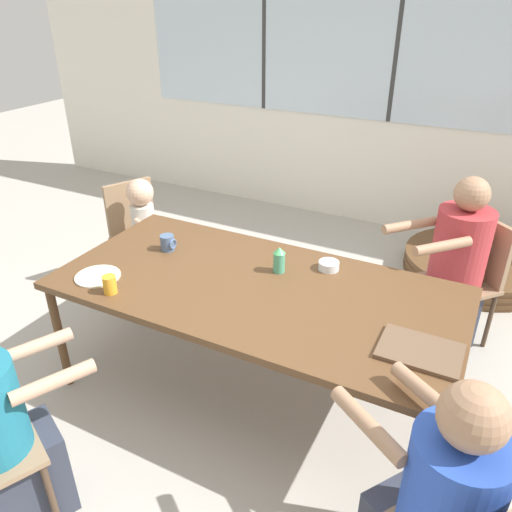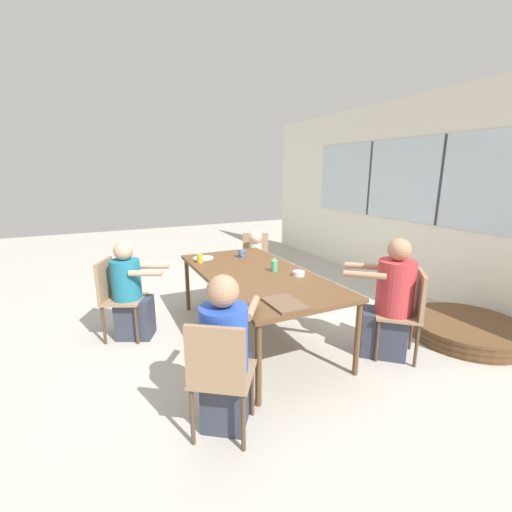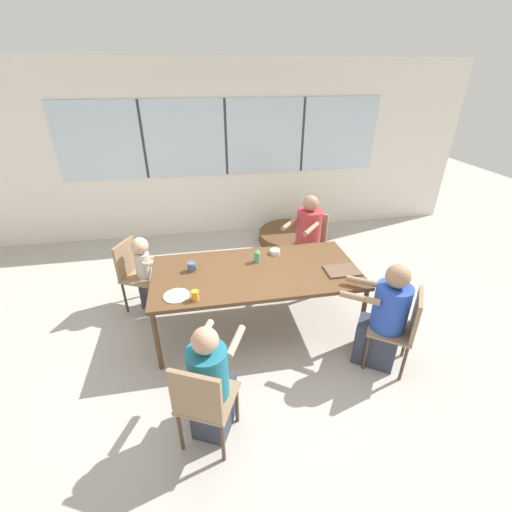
{
  "view_description": "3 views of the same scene",
  "coord_description": "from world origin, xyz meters",
  "px_view_note": "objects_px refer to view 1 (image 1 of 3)",
  "views": [
    {
      "loc": [
        1.05,
        -2.04,
        2.14
      ],
      "look_at": [
        0.0,
        0.0,
        0.91
      ],
      "focal_mm": 35.0,
      "sensor_mm": 36.0,
      "label": 1
    },
    {
      "loc": [
        3.11,
        -1.49,
        1.77
      ],
      "look_at": [
        0.0,
        0.0,
        0.91
      ],
      "focal_mm": 24.0,
      "sensor_mm": 36.0,
      "label": 2
    },
    {
      "loc": [
        -0.56,
        -3.07,
        2.61
      ],
      "look_at": [
        0.0,
        0.0,
        0.91
      ],
      "focal_mm": 24.0,
      "sensor_mm": 36.0,
      "label": 3
    }
  ],
  "objects_px": {
    "folded_table_stack": "(475,265)",
    "person_woman_green_shirt": "(450,274)",
    "chair_for_woman_green_shirt": "(471,270)",
    "coffee_mug": "(168,243)",
    "juice_glass": "(110,285)",
    "sippy_cup": "(279,259)",
    "bowl_white_shallow": "(329,266)",
    "person_man_teal_shirt": "(3,438)",
    "person_toddler": "(146,238)",
    "chair_for_toddler": "(137,228)"
  },
  "relations": [
    {
      "from": "person_woman_green_shirt",
      "to": "person_man_teal_shirt",
      "type": "bearing_deg",
      "value": 98.41
    },
    {
      "from": "person_toddler",
      "to": "sippy_cup",
      "type": "xyz_separation_m",
      "value": [
        1.27,
        -0.39,
        0.32
      ]
    },
    {
      "from": "chair_for_toddler",
      "to": "person_toddler",
      "type": "relative_size",
      "value": 0.91
    },
    {
      "from": "chair_for_woman_green_shirt",
      "to": "coffee_mug",
      "type": "bearing_deg",
      "value": 72.69
    },
    {
      "from": "chair_for_woman_green_shirt",
      "to": "juice_glass",
      "type": "distance_m",
      "value": 2.27
    },
    {
      "from": "person_toddler",
      "to": "coffee_mug",
      "type": "xyz_separation_m",
      "value": [
        0.56,
        -0.45,
        0.29
      ]
    },
    {
      "from": "sippy_cup",
      "to": "juice_glass",
      "type": "bearing_deg",
      "value": -138.94
    },
    {
      "from": "chair_for_woman_green_shirt",
      "to": "person_man_teal_shirt",
      "type": "bearing_deg",
      "value": 97.91
    },
    {
      "from": "sippy_cup",
      "to": "bowl_white_shallow",
      "type": "height_order",
      "value": "sippy_cup"
    },
    {
      "from": "coffee_mug",
      "to": "bowl_white_shallow",
      "type": "height_order",
      "value": "coffee_mug"
    },
    {
      "from": "juice_glass",
      "to": "chair_for_woman_green_shirt",
      "type": "bearing_deg",
      "value": 42.72
    },
    {
      "from": "person_man_teal_shirt",
      "to": "folded_table_stack",
      "type": "xyz_separation_m",
      "value": [
        1.59,
        3.27,
        -0.39
      ]
    },
    {
      "from": "person_toddler",
      "to": "folded_table_stack",
      "type": "bearing_deg",
      "value": 148.64
    },
    {
      "from": "sippy_cup",
      "to": "folded_table_stack",
      "type": "relative_size",
      "value": 0.13
    },
    {
      "from": "person_toddler",
      "to": "coffee_mug",
      "type": "height_order",
      "value": "person_toddler"
    },
    {
      "from": "bowl_white_shallow",
      "to": "person_toddler",
      "type": "bearing_deg",
      "value": 171.23
    },
    {
      "from": "chair_for_woman_green_shirt",
      "to": "person_woman_green_shirt",
      "type": "height_order",
      "value": "person_woman_green_shirt"
    },
    {
      "from": "chair_for_woman_green_shirt",
      "to": "coffee_mug",
      "type": "distance_m",
      "value": 1.97
    },
    {
      "from": "chair_for_woman_green_shirt",
      "to": "juice_glass",
      "type": "height_order",
      "value": "chair_for_woman_green_shirt"
    },
    {
      "from": "chair_for_toddler",
      "to": "chair_for_woman_green_shirt",
      "type": "bearing_deg",
      "value": 126.59
    },
    {
      "from": "folded_table_stack",
      "to": "person_woman_green_shirt",
      "type": "bearing_deg",
      "value": -96.46
    },
    {
      "from": "person_woman_green_shirt",
      "to": "sippy_cup",
      "type": "xyz_separation_m",
      "value": [
        -0.85,
        -0.8,
        0.28
      ]
    },
    {
      "from": "chair_for_woman_green_shirt",
      "to": "person_toddler",
      "type": "distance_m",
      "value": 2.3
    },
    {
      "from": "chair_for_woman_green_shirt",
      "to": "person_man_teal_shirt",
      "type": "relative_size",
      "value": 0.81
    },
    {
      "from": "chair_for_toddler",
      "to": "bowl_white_shallow",
      "type": "height_order",
      "value": "chair_for_toddler"
    },
    {
      "from": "chair_for_toddler",
      "to": "person_toddler",
      "type": "bearing_deg",
      "value": 90.0
    },
    {
      "from": "chair_for_toddler",
      "to": "person_woman_green_shirt",
      "type": "relative_size",
      "value": 0.74
    },
    {
      "from": "folded_table_stack",
      "to": "juice_glass",
      "type": "bearing_deg",
      "value": -124.0
    },
    {
      "from": "person_toddler",
      "to": "juice_glass",
      "type": "height_order",
      "value": "person_toddler"
    },
    {
      "from": "folded_table_stack",
      "to": "person_toddler",
      "type": "bearing_deg",
      "value": -146.65
    },
    {
      "from": "folded_table_stack",
      "to": "chair_for_woman_green_shirt",
      "type": "bearing_deg",
      "value": -90.47
    },
    {
      "from": "chair_for_toddler",
      "to": "person_man_teal_shirt",
      "type": "distance_m",
      "value": 2.02
    },
    {
      "from": "person_man_teal_shirt",
      "to": "person_toddler",
      "type": "height_order",
      "value": "person_man_teal_shirt"
    },
    {
      "from": "person_man_teal_shirt",
      "to": "sippy_cup",
      "type": "height_order",
      "value": "person_man_teal_shirt"
    },
    {
      "from": "person_man_teal_shirt",
      "to": "coffee_mug",
      "type": "relative_size",
      "value": 10.96
    },
    {
      "from": "sippy_cup",
      "to": "bowl_white_shallow",
      "type": "distance_m",
      "value": 0.29
    },
    {
      "from": "person_toddler",
      "to": "sippy_cup",
      "type": "height_order",
      "value": "person_toddler"
    },
    {
      "from": "sippy_cup",
      "to": "juice_glass",
      "type": "xyz_separation_m",
      "value": [
        -0.69,
        -0.61,
        -0.03
      ]
    },
    {
      "from": "chair_for_toddler",
      "to": "sippy_cup",
      "type": "distance_m",
      "value": 1.51
    },
    {
      "from": "juice_glass",
      "to": "sippy_cup",
      "type": "bearing_deg",
      "value": 41.06
    },
    {
      "from": "chair_for_woman_green_shirt",
      "to": "folded_table_stack",
      "type": "relative_size",
      "value": 0.75
    },
    {
      "from": "person_man_teal_shirt",
      "to": "chair_for_toddler",
      "type": "bearing_deg",
      "value": 138.37
    },
    {
      "from": "chair_for_woman_green_shirt",
      "to": "juice_glass",
      "type": "relative_size",
      "value": 8.78
    },
    {
      "from": "person_woman_green_shirt",
      "to": "person_man_teal_shirt",
      "type": "xyz_separation_m",
      "value": [
        -1.47,
        -2.2,
        -0.04
      ]
    },
    {
      "from": "person_man_teal_shirt",
      "to": "person_woman_green_shirt",
      "type": "bearing_deg",
      "value": 81.6
    },
    {
      "from": "sippy_cup",
      "to": "folded_table_stack",
      "type": "distance_m",
      "value": 2.22
    },
    {
      "from": "person_toddler",
      "to": "bowl_white_shallow",
      "type": "height_order",
      "value": "person_toddler"
    },
    {
      "from": "person_toddler",
      "to": "coffee_mug",
      "type": "distance_m",
      "value": 0.77
    },
    {
      "from": "person_woman_green_shirt",
      "to": "person_toddler",
      "type": "relative_size",
      "value": 1.24
    },
    {
      "from": "person_man_teal_shirt",
      "to": "juice_glass",
      "type": "height_order",
      "value": "person_man_teal_shirt"
    }
  ]
}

